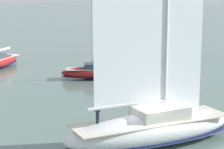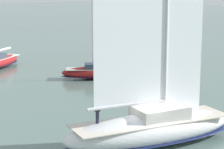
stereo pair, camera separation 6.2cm
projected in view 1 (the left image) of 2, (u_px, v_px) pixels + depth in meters
name	position (u px, v px, depth m)	size (l,w,h in m)	color
ground_plane	(151.00, 144.00, 26.14)	(400.00, 400.00, 0.00)	slate
sailboat_main	(152.00, 125.00, 25.92)	(11.49, 7.68, 15.43)	silver
sailboat_moored_near_marina	(155.00, 50.00, 61.93)	(6.15, 2.41, 8.25)	silver
sailboat_moored_mid_channel	(98.00, 72.00, 44.87)	(6.78, 7.22, 10.66)	maroon
motor_tender	(170.00, 89.00, 38.31)	(3.49, 3.82, 1.43)	black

